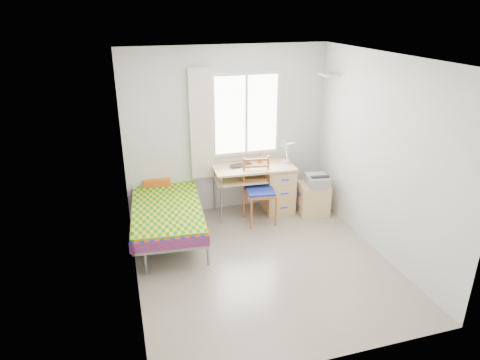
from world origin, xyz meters
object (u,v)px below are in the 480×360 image
(cabinet, at_px, (313,199))
(bed, at_px, (166,205))
(printer, at_px, (317,180))
(chair, at_px, (259,187))
(desk, at_px, (274,185))

(cabinet, bearing_deg, bed, -172.95)
(cabinet, xyz_separation_m, printer, (0.03, -0.04, 0.33))
(cabinet, bearing_deg, chair, -173.02)
(bed, distance_m, chair, 1.43)
(chair, height_order, printer, chair)
(chair, xyz_separation_m, printer, (0.94, -0.05, 0.02))
(bed, relative_size, chair, 2.15)
(desk, xyz_separation_m, cabinet, (0.57, -0.29, -0.18))
(chair, height_order, cabinet, chair)
(bed, xyz_separation_m, cabinet, (2.34, -0.02, -0.19))
(chair, bearing_deg, desk, 47.15)
(desk, height_order, cabinet, desk)
(desk, bearing_deg, chair, -137.10)
(desk, height_order, printer, desk)
(bed, relative_size, printer, 5.26)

